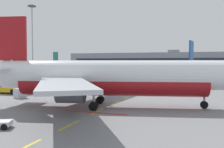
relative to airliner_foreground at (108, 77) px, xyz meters
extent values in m
cube|color=yellow|center=(-0.05, -17.22, -3.95)|extent=(0.24, 4.00, 0.01)
cube|color=yellow|center=(-0.05, -10.59, -3.95)|extent=(0.24, 4.00, 0.01)
cube|color=yellow|center=(-0.05, -3.38, -3.95)|extent=(0.24, 4.00, 0.01)
cube|color=yellow|center=(-0.05, 3.34, -3.95)|extent=(0.24, 4.00, 0.01)
cube|color=yellow|center=(-0.05, 9.77, -3.95)|extent=(0.24, 4.00, 0.01)
cube|color=yellow|center=(-0.05, 16.94, -3.95)|extent=(0.24, 4.00, 0.01)
cube|color=yellow|center=(-0.05, 23.54, -3.95)|extent=(0.24, 4.00, 0.01)
cube|color=yellow|center=(-0.05, 29.30, -3.95)|extent=(0.24, 4.00, 0.01)
cube|color=yellow|center=(-0.05, 36.37, -3.95)|extent=(0.24, 4.00, 0.01)
cube|color=yellow|center=(-0.05, 42.33, -3.95)|extent=(0.24, 4.00, 0.01)
cube|color=yellow|center=(-0.05, 49.77, -3.95)|extent=(0.24, 4.00, 0.01)
cube|color=yellow|center=(-0.05, 57.19, -3.95)|extent=(0.24, 4.00, 0.01)
cube|color=#B21414|center=(-0.05, -4.21, -3.95)|extent=(8.00, 0.40, 0.01)
cylinder|color=white|center=(0.57, 0.13, 0.35)|extent=(30.21, 10.18, 3.80)
cylinder|color=maroon|center=(0.57, 0.13, -0.69)|extent=(24.68, 8.68, 3.50)
cone|color=white|center=(-14.81, -3.26, 0.83)|extent=(4.80, 4.06, 3.23)
cube|color=#192333|center=(14.24, 3.14, 1.02)|extent=(2.18, 3.13, 0.60)
cube|color=maroon|center=(-13.10, -2.88, 5.25)|extent=(4.37, 1.30, 6.00)
cube|color=white|center=(-14.47, 0.09, 1.11)|extent=(4.50, 6.94, 0.24)
cube|color=#B7BCC6|center=(-5.14, 7.57, -0.12)|extent=(6.80, 17.45, 0.36)
cube|color=#B7BCC6|center=(-1.48, -9.03, -0.12)|extent=(13.02, 16.99, 0.36)
cylinder|color=#4C4F54|center=(-4.64, 4.61, -1.57)|extent=(3.58, 2.74, 2.10)
cylinder|color=black|center=(-3.08, 4.95, -1.57)|extent=(0.50, 1.77, 1.79)
cylinder|color=#4C4F54|center=(-2.27, -6.13, -1.57)|extent=(3.58, 2.74, 2.10)
cylinder|color=black|center=(-0.71, -5.79, -1.57)|extent=(0.50, 1.77, 1.79)
cylinder|color=gray|center=(12.19, 2.68, -2.12)|extent=(0.28, 0.28, 2.67)
cylinder|color=black|center=(12.19, 2.68, -3.45)|extent=(1.03, 0.49, 0.99)
cylinder|color=gray|center=(-1.94, 2.24, -2.09)|extent=(0.28, 0.28, 2.61)
cylinder|color=black|center=(-2.02, 2.58, -3.40)|extent=(1.15, 0.58, 1.10)
cylinder|color=black|center=(-1.87, 1.89, -3.40)|extent=(1.15, 0.58, 1.10)
cylinder|color=gray|center=(-0.82, -2.84, -2.09)|extent=(0.28, 0.28, 2.61)
cylinder|color=black|center=(-0.90, -2.50, -3.40)|extent=(1.15, 0.58, 1.10)
cylinder|color=black|center=(-0.75, -3.19, -3.40)|extent=(1.15, 0.58, 1.10)
cylinder|color=silver|center=(12.03, 52.74, 0.16)|extent=(8.78, 28.92, 3.63)
cylinder|color=#0F479E|center=(12.03, 52.74, -0.84)|extent=(7.52, 23.61, 3.34)
cone|color=silver|center=(14.64, 66.88, 0.16)|extent=(4.10, 3.93, 3.56)
cone|color=silver|center=(9.31, 37.95, 0.61)|extent=(3.76, 4.50, 3.08)
cube|color=#192333|center=(14.46, 65.89, 0.79)|extent=(2.95, 2.00, 0.57)
cube|color=#0F479E|center=(9.61, 39.60, 4.83)|extent=(1.10, 4.19, 5.73)
cube|color=silver|center=(6.49, 39.49, 0.88)|extent=(6.56, 4.11, 0.23)
cube|color=silver|center=(12.50, 38.39, 0.88)|extent=(6.56, 4.11, 0.23)
cube|color=#B7BCC6|center=(3.36, 50.48, -0.30)|extent=(16.37, 12.03, 0.34)
cylinder|color=#4C4F54|center=(6.15, 49.82, -1.68)|extent=(2.53, 3.37, 2.01)
cylinder|color=black|center=(6.43, 51.33, -1.68)|extent=(1.70, 0.42, 1.70)
cylinder|color=#4C4F54|center=(16.48, 47.92, -1.68)|extent=(2.53, 3.37, 2.01)
cylinder|color=black|center=(16.76, 49.42, -1.68)|extent=(1.70, 0.42, 1.70)
cylinder|color=gray|center=(14.09, 63.92, -2.20)|extent=(0.27, 0.27, 2.54)
cylinder|color=black|center=(14.09, 63.92, -3.48)|extent=(0.43, 0.98, 0.95)
cylinder|color=gray|center=(9.25, 51.32, -2.18)|extent=(0.27, 0.27, 2.49)
cylinder|color=black|center=(8.92, 51.38, -3.42)|extent=(0.52, 1.09, 1.05)
cylinder|color=black|center=(9.57, 51.26, -3.42)|extent=(0.52, 1.09, 1.05)
cylinder|color=gray|center=(14.13, 50.42, -2.18)|extent=(0.27, 0.27, 2.49)
cylinder|color=black|center=(13.80, 50.48, -3.42)|extent=(0.52, 1.09, 1.05)
cylinder|color=black|center=(14.46, 50.36, -3.42)|extent=(0.52, 1.09, 1.05)
cylinder|color=silver|center=(-46.56, 55.09, -0.57)|extent=(21.36, 15.63, 2.99)
cylinder|color=#0F604C|center=(-46.56, 55.09, -1.39)|extent=(17.56, 12.99, 2.75)
cone|color=silver|center=(-56.41, 61.66, -0.57)|extent=(3.92, 3.97, 2.93)
cone|color=silver|center=(-36.25, 48.21, -0.19)|extent=(4.16, 3.95, 2.54)
cube|color=#192333|center=(-55.72, 61.20, -0.04)|extent=(2.29, 2.56, 0.47)
cube|color=#0F604C|center=(-37.40, 48.98, 3.29)|extent=(3.04, 2.16, 4.72)
cube|color=silver|center=(-38.34, 46.58, 0.03)|extent=(4.89, 5.59, 0.19)
cube|color=silver|center=(-35.54, 50.76, 0.03)|extent=(4.89, 5.59, 0.19)
cube|color=#B7BCC6|center=(-47.67, 47.79, -0.94)|extent=(12.95, 11.06, 0.28)
cube|color=#B7BCC6|center=(-40.25, 58.92, -0.94)|extent=(6.99, 13.89, 0.28)
cylinder|color=#4C4F54|center=(-46.26, 49.69, -2.08)|extent=(3.01, 2.77, 1.65)
cylinder|color=black|center=(-47.31, 50.39, -2.08)|extent=(0.86, 1.22, 1.40)
cylinder|color=#4C4F54|center=(-41.46, 56.89, -2.08)|extent=(3.01, 2.77, 1.65)
cylinder|color=black|center=(-42.51, 57.59, -2.08)|extent=(0.86, 1.22, 1.40)
cylinder|color=gray|center=(-54.35, 60.29, -2.51)|extent=(0.22, 0.22, 2.10)
cylinder|color=black|center=(-54.35, 60.29, -3.56)|extent=(0.77, 0.62, 0.78)
cylinder|color=gray|center=(-46.39, 52.51, -2.49)|extent=(0.22, 0.22, 2.05)
cylinder|color=black|center=(-46.54, 52.29, -3.52)|extent=(0.87, 0.71, 0.87)
cylinder|color=black|center=(-46.23, 52.74, -3.52)|extent=(0.87, 0.71, 0.87)
cylinder|color=gray|center=(-44.12, 55.92, -2.49)|extent=(0.22, 0.22, 2.05)
cylinder|color=black|center=(-44.27, 55.69, -3.52)|extent=(0.87, 0.71, 0.87)
cylinder|color=black|center=(-43.96, 56.15, -3.52)|extent=(0.87, 0.71, 0.87)
cube|color=yellow|center=(-25.05, 7.86, -2.30)|extent=(12.09, 3.12, 2.70)
cube|color=#192333|center=(-25.05, 7.86, -2.10)|extent=(11.13, 3.12, 1.00)
cylinder|color=black|center=(-21.02, 9.35, -3.45)|extent=(1.01, 0.35, 1.00)
cylinder|color=black|center=(-20.92, 6.65, -3.45)|extent=(1.01, 0.35, 1.00)
cylinder|color=black|center=(-5.23, -12.71, -3.67)|extent=(0.59, 0.39, 0.56)
cylinder|color=black|center=(-4.66, -13.99, -3.67)|extent=(0.59, 0.39, 0.56)
cube|color=#B7BCC6|center=(-16.62, 3.23, -3.15)|extent=(1.97, 1.94, 1.60)
cube|color=silver|center=(-16.62, 3.23, -3.15)|extent=(1.57, 0.49, 1.36)
cylinder|color=slate|center=(-38.35, 36.83, -3.65)|extent=(0.70, 0.70, 0.60)
cylinder|color=#9EA0A5|center=(-38.35, 36.83, 7.68)|extent=(0.36, 0.36, 23.25)
cube|color=#3F3F44|center=(-38.35, 36.83, 19.55)|extent=(1.80, 1.80, 0.50)
cube|color=gray|center=(-14.93, 112.63, 1.58)|extent=(89.63, 19.42, 11.06)
cube|color=#192333|center=(-14.93, 102.86, 2.13)|extent=(82.46, 0.12, 3.98)
cube|color=gray|center=(-1.48, 112.63, 7.91)|extent=(6.00, 5.00, 1.60)
camera|label=1|loc=(11.39, -31.96, 2.03)|focal=41.05mm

